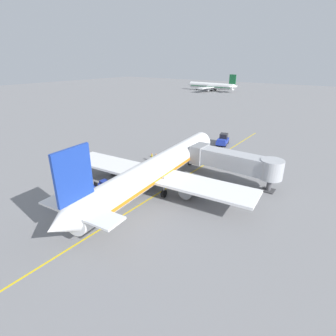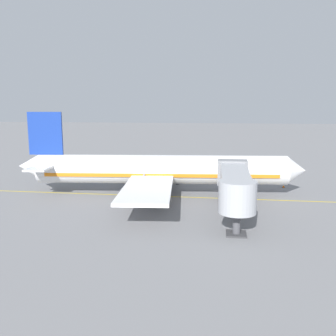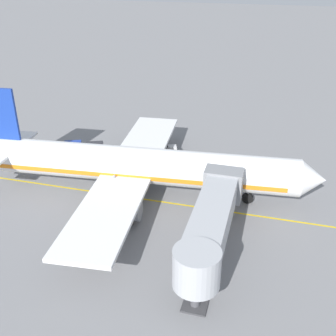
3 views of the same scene
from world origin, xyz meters
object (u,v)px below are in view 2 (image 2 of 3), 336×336
object	(u,v)px
baggage_cart_second_in_train	(96,175)
ground_crew_loader	(159,177)
baggage_tug_lead	(173,175)
safety_cone_wing_tip	(245,180)
safety_cone_nose_left	(284,186)
jet_bridge	(235,184)
ground_crew_wing_walker	(225,177)
ground_crew_marshaller	(177,178)
baggage_tug_trailing	(131,178)
baggage_cart_front	(114,175)
safety_cone_nose_right	(238,179)
parked_airliner	(159,170)

from	to	relation	value
baggage_cart_second_in_train	ground_crew_loader	world-z (taller)	ground_crew_loader
baggage_tug_lead	baggage_cart_second_in_train	bearing A→B (deg)	-78.82
baggage_cart_second_in_train	safety_cone_wing_tip	size ratio (longest dim) A/B	4.99
baggage_tug_lead	safety_cone_nose_left	xyz separation A→B (m)	(3.28, 16.07, -0.42)
baggage_cart_second_in_train	ground_crew_loader	size ratio (longest dim) A/B	1.74
jet_bridge	ground_crew_wing_walker	distance (m)	16.36
ground_crew_marshaller	ground_crew_loader	bearing A→B (deg)	-97.85
ground_crew_wing_walker	safety_cone_wing_tip	distance (m)	3.47
baggage_tug_trailing	ground_crew_marshaller	xyz separation A→B (m)	(0.47, 7.06, 0.24)
safety_cone_wing_tip	baggage_cart_front	bearing A→B (deg)	-84.74
baggage_cart_front	safety_cone_nose_right	xyz separation A→B (m)	(-2.14, 18.85, -0.66)
parked_airliner	safety_cone_wing_tip	world-z (taller)	parked_airliner
jet_bridge	baggage_tug_trailing	xyz separation A→B (m)	(-14.70, -14.59, -2.74)
parked_airliner	ground_crew_loader	xyz separation A→B (m)	(-6.36, -1.09, -2.23)
safety_cone_nose_left	safety_cone_wing_tip	world-z (taller)	same
baggage_cart_second_in_train	ground_crew_wing_walker	size ratio (longest dim) A/B	1.74
baggage_cart_second_in_train	parked_airliner	bearing A→B (deg)	57.66
baggage_cart_front	ground_crew_wing_walker	world-z (taller)	ground_crew_wing_walker
baggage_cart_front	baggage_cart_second_in_train	xyz separation A→B (m)	(0.48, -2.78, 0.00)
ground_crew_wing_walker	safety_cone_nose_left	size ratio (longest dim) A/B	2.86
baggage_tug_trailing	safety_cone_nose_left	distance (m)	22.13
ground_crew_loader	safety_cone_nose_right	distance (m)	12.13
jet_bridge	baggage_cart_second_in_train	size ratio (longest dim) A/B	4.98
baggage_tug_trailing	safety_cone_wing_tip	world-z (taller)	baggage_tug_trailing
ground_crew_marshaller	safety_cone_nose_right	xyz separation A→B (m)	(-3.65, 8.87, -0.66)
baggage_tug_lead	ground_crew_wing_walker	xyz separation A→B (m)	(1.44, 7.86, 0.24)
baggage_cart_second_in_train	baggage_tug_trailing	bearing A→B (deg)	84.35
jet_bridge	safety_cone_wing_tip	size ratio (longest dim) A/B	24.83
baggage_cart_front	baggage_cart_second_in_train	world-z (taller)	same
safety_cone_nose_left	safety_cone_nose_right	bearing A→B (deg)	-120.02
baggage_tug_lead	safety_cone_wing_tip	distance (m)	10.96
baggage_tug_trailing	ground_crew_marshaller	world-z (taller)	ground_crew_marshaller
parked_airliner	safety_cone_wing_tip	size ratio (longest dim) A/B	63.31
baggage_tug_trailing	ground_crew_wing_walker	size ratio (longest dim) A/B	1.56
baggage_tug_trailing	ground_crew_loader	distance (m)	4.28
ground_crew_marshaller	baggage_cart_second_in_train	bearing A→B (deg)	-94.61
baggage_cart_second_in_train	ground_crew_marshaller	world-z (taller)	ground_crew_marshaller
ground_crew_marshaller	safety_cone_wing_tip	xyz separation A→B (m)	(-3.35, 9.94, -0.66)
baggage_tug_trailing	ground_crew_loader	bearing A→B (deg)	88.92
safety_cone_nose_right	safety_cone_wing_tip	distance (m)	1.11
safety_cone_nose_left	ground_crew_loader	bearing A→B (deg)	-90.99
baggage_tug_lead	ground_crew_loader	world-z (taller)	ground_crew_loader
ground_crew_marshaller	baggage_tug_lead	bearing A→B (deg)	-163.28
ground_crew_marshaller	safety_cone_nose_left	distance (m)	15.08
ground_crew_wing_walker	ground_crew_marshaller	world-z (taller)	same
ground_crew_marshaller	safety_cone_wing_tip	bearing A→B (deg)	108.60
baggage_tug_lead	ground_crew_marshaller	size ratio (longest dim) A/B	1.63
parked_airliner	ground_crew_loader	world-z (taller)	parked_airliner
jet_bridge	safety_cone_nose_left	xyz separation A→B (m)	(-14.31, 7.54, -3.17)
safety_cone_nose_right	baggage_tug_trailing	bearing A→B (deg)	-78.68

